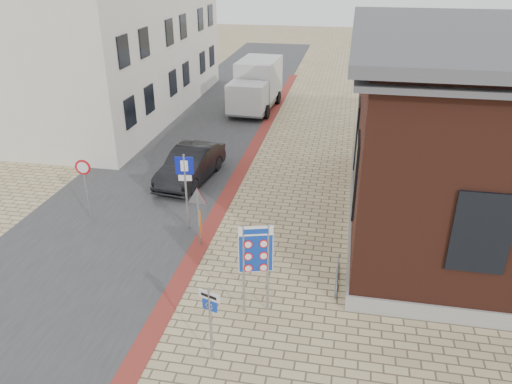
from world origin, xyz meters
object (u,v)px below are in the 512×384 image
Objects in this scene: border_sign at (256,252)px; essen_sign at (210,314)px; box_truck at (256,85)px; bollard at (200,225)px; parking_sign at (185,179)px; sedan at (191,165)px.

border_sign is 2.18m from essen_sign.
essen_sign is at bearing -78.91° from box_truck.
border_sign is 4.50m from bollard.
essen_sign is 5.80m from bollard.
box_truck is 15.40m from parking_sign.
bollard is (-1.90, 5.41, -0.84)m from essen_sign.
box_truck is (0.71, 11.30, 0.81)m from sedan.
border_sign is at bearing -76.10° from box_truck.
essen_sign is 1.96× the size of bollard.
box_truck is 21.59m from essen_sign.
essen_sign is (-0.70, -2.00, -0.53)m from border_sign.
border_sign is (4.40, -8.08, 1.19)m from sedan.
bollard is at bearing -82.99° from box_truck.
box_truck reaches higher than sedan.
parking_sign reaches higher than border_sign.
sedan is 2.08× the size of essen_sign.
parking_sign reaches higher than bollard.
sedan is 4.07× the size of bollard.
bollard is (1.09, -15.97, -0.99)m from box_truck.
box_truck is at bearing 84.68° from border_sign.
bollard is (1.80, -4.67, -0.19)m from sedan.
border_sign is (3.69, -19.38, 0.38)m from box_truck.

